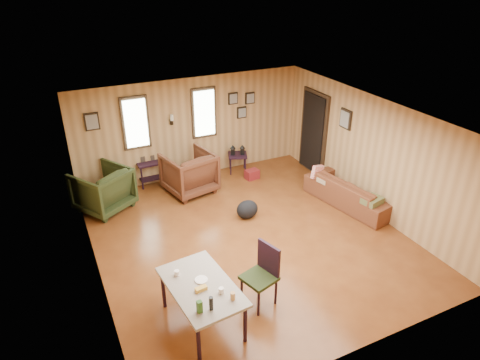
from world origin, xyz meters
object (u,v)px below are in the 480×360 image
object	(u,v)px
recliner_brown	(189,171)
side_table	(238,154)
recliner_green	(103,188)
dining_table	(202,289)
sofa	(351,188)
end_table	(149,168)

from	to	relation	value
recliner_brown	side_table	world-z (taller)	recliner_brown
recliner_green	dining_table	xyz separation A→B (m)	(0.70, -3.93, 0.14)
recliner_green	sofa	bearing A→B (deg)	124.80
recliner_green	dining_table	world-z (taller)	recliner_green
sofa	side_table	xyz separation A→B (m)	(-1.50, 2.49, 0.09)
recliner_green	dining_table	distance (m)	3.99
side_table	dining_table	world-z (taller)	dining_table
end_table	side_table	size ratio (longest dim) A/B	1.00
dining_table	recliner_green	bearing A→B (deg)	94.65
recliner_brown	end_table	xyz separation A→B (m)	(-0.72, 0.76, -0.12)
sofa	recliner_green	distance (m)	5.24
end_table	dining_table	xyz separation A→B (m)	(-0.47, -4.65, 0.24)
recliner_brown	end_table	size ratio (longest dim) A/B	1.45
sofa	recliner_brown	xyz separation A→B (m)	(-2.92, 2.04, 0.12)
sofa	side_table	size ratio (longest dim) A/B	2.85
recliner_green	end_table	bearing A→B (deg)	179.93
side_table	end_table	bearing A→B (deg)	171.65
end_table	dining_table	world-z (taller)	dining_table
sofa	side_table	world-z (taller)	sofa
sofa	dining_table	size ratio (longest dim) A/B	1.41
sofa	recliner_green	bearing A→B (deg)	55.91
recliner_green	side_table	size ratio (longest dim) A/B	1.41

